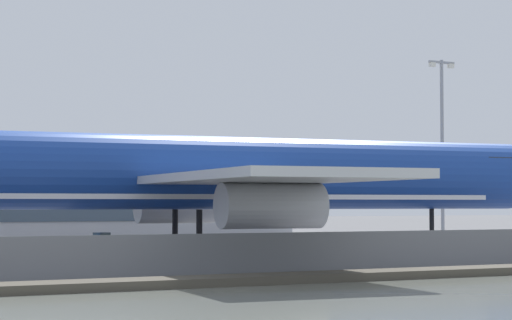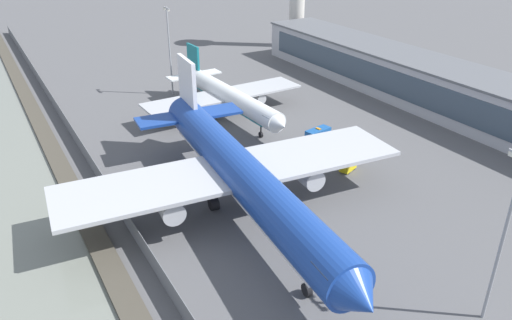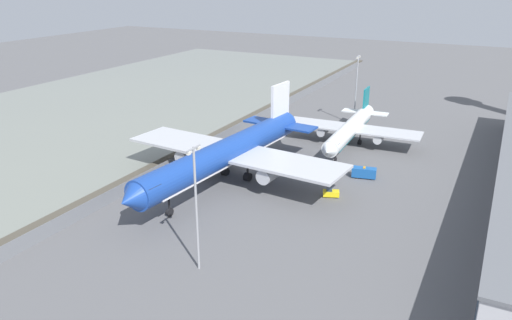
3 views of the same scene
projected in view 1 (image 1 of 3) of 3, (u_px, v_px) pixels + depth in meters
ground_plane at (114, 265)px, 74.17m from camera, size 500.00×500.00×0.00m
shoreline_seawall at (233, 280)px, 55.93m from camera, size 320.00×3.00×0.50m
perimeter_fence at (201, 256)px, 59.98m from camera, size 280.00×0.10×2.73m
cargo_jet_blue at (221, 176)px, 77.59m from camera, size 59.05×50.71×17.58m
baggage_tug at (99, 243)px, 95.73m from camera, size 2.67×3.56×1.80m
apron_light_mast_apron_west at (442, 141)px, 103.31m from camera, size 3.20×0.40×19.51m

